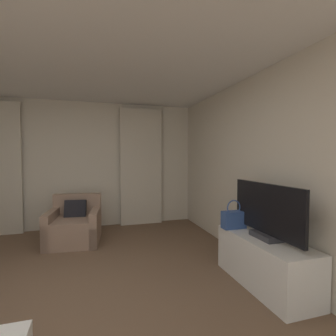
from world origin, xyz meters
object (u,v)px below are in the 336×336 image
object	(u,v)px
tv_console	(264,262)
handbag_primary	(234,219)
armchair	(75,226)
tv_flatscreen	(266,212)

from	to	relation	value
tv_console	handbag_primary	bearing A→B (deg)	106.19
armchair	tv_flatscreen	distance (m)	3.13
armchair	handbag_primary	size ratio (longest dim) A/B	2.59
armchair	tv_console	world-z (taller)	armchair
armchair	handbag_primary	distance (m)	2.70
tv_console	handbag_primary	world-z (taller)	handbag_primary
tv_console	tv_flatscreen	bearing A→B (deg)	-90.00
armchair	handbag_primary	xyz separation A→B (m)	(2.04, -1.72, 0.39)
armchair	tv_console	size ratio (longest dim) A/B	0.76
armchair	tv_console	distance (m)	3.07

